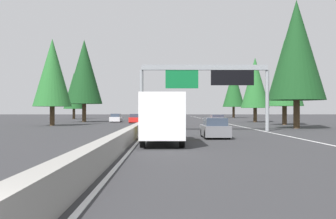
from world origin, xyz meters
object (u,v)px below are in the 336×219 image
conifer_right_distant (234,88)px  conifer_left_mid (84,72)px  conifer_right_mid (284,73)px  conifer_left_near (52,73)px  conifer_left_far (74,91)px  sedan_distant_a (217,120)px  oncoming_far (116,118)px  box_truck_near_right (162,117)px  sign_gantry_overhead (206,78)px  conifer_right_far (255,83)px  conifer_right_near (297,50)px  sedan_far_left (178,116)px  sedan_distant_b (215,129)px  bus_mid_left (165,112)px  pickup_near_center (164,120)px  minivan_mid_right (176,114)px  oncoming_near (135,119)px

conifer_right_distant → conifer_left_mid: size_ratio=0.97×
conifer_right_mid → conifer_right_distant: 59.44m
conifer_right_distant → conifer_left_near: bearing=150.8°
conifer_left_mid → conifer_left_far: (25.92, 7.54, -2.12)m
sedan_distant_a → conifer_left_near: size_ratio=0.38×
oncoming_far → box_truck_near_right: bearing=10.1°
sign_gantry_overhead → conifer_left_far: conifer_left_far is taller
conifer_right_mid → conifer_right_far: 13.53m
sedan_distant_a → conifer_right_near: bearing=-139.1°
sedan_far_left → conifer_right_distant: conifer_right_distant is taller
oncoming_far → conifer_right_far: 25.00m
sedan_distant_b → oncoming_far: (41.63, 12.14, 0.00)m
conifer_right_far → sedan_distant_a: bearing=151.7°
box_truck_near_right → sedan_far_left: (73.04, -3.37, -0.93)m
sedan_distant_b → oncoming_far: bearing=16.3°
sign_gantry_overhead → conifer_left_mid: size_ratio=0.87×
bus_mid_left → conifer_right_distant: conifer_right_distant is taller
pickup_near_center → conifer_right_mid: conifer_right_mid is taller
minivan_mid_right → conifer_left_near: bearing=166.2°
sedan_distant_b → conifer_right_mid: bearing=-25.5°
box_truck_near_right → conifer_left_far: bearing=16.3°
sedan_far_left → conifer_right_distant: bearing=-40.7°
pickup_near_center → sedan_far_left: (52.17, -3.29, -0.23)m
conifer_left_far → sedan_far_left: bearing=-91.9°
sign_gantry_overhead → minivan_mid_right: bearing=0.3°
conifer_right_distant → conifer_left_mid: (-44.32, 34.00, 0.28)m
sedan_distant_b → oncoming_near: (36.79, 8.44, 0.00)m
minivan_mid_right → oncoming_far: minivan_mid_right is taller
conifer_right_near → conifer_left_far: bearing=34.8°
oncoming_far → conifer_left_far: bearing=-153.8°
box_truck_near_right → sedan_distant_a: 30.99m
sign_gantry_overhead → conifer_right_far: 33.23m
oncoming_near → conifer_left_mid: conifer_left_mid is taller
sedan_far_left → sign_gantry_overhead: bearing=-179.2°
sign_gantry_overhead → conifer_left_mid: 37.61m
minivan_mid_right → sedan_distant_a: bearing=-177.5°
sign_gantry_overhead → sedan_far_left: (57.75, 0.84, -4.46)m
oncoming_far → pickup_near_center: bearing=18.0°
sedan_distant_b → conifer_left_near: (24.91, 18.66, 6.38)m
sedan_distant_a → oncoming_near: same height
bus_mid_left → conifer_left_near: conifer_left_near is taller
sedan_far_left → conifer_left_far: bearing=88.1°
bus_mid_left → oncoming_near: size_ratio=2.61×
pickup_near_center → oncoming_near: size_ratio=1.27×
sedan_far_left → conifer_right_far: bearing=-154.9°
conifer_right_mid → conifer_right_far: (13.47, 1.16, -0.47)m
conifer_right_near → conifer_left_mid: (26.80, 29.05, 0.07)m
conifer_right_distant → conifer_left_near: size_ratio=1.22×
sedan_far_left → conifer_right_distant: 26.55m
sedan_distant_a → conifer_left_near: conifer_left_near is taller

